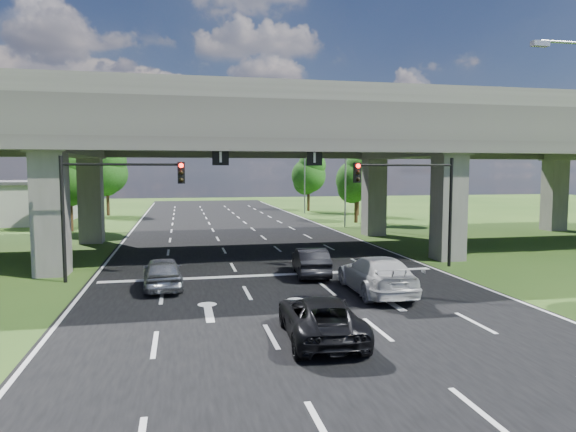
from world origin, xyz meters
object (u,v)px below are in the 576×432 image
object	(u,v)px
signal_right	(415,191)
streetlight_beyond	(302,166)
signal_left	(110,194)
car_silver	(163,273)
car_dark	(311,262)
car_white	(377,275)
streetlight_far	(341,165)
car_trailing	(320,318)

from	to	relation	value
signal_right	streetlight_beyond	xyz separation A→B (m)	(2.27, 36.06, 1.66)
signal_left	car_silver	size ratio (longest dim) A/B	1.43
signal_right	signal_left	distance (m)	15.65
signal_left	car_dark	size ratio (longest dim) A/B	1.40
car_white	signal_left	bearing A→B (deg)	-22.24
signal_right	car_white	size ratio (longest dim) A/B	1.08
signal_right	streetlight_far	size ratio (longest dim) A/B	0.60
signal_left	car_silver	distance (m)	4.82
streetlight_far	car_white	bearing A→B (deg)	-104.34
car_trailing	car_silver	bearing A→B (deg)	-53.90
car_white	streetlight_far	bearing A→B (deg)	-102.43
car_silver	car_dark	size ratio (longest dim) A/B	0.98
signal_left	streetlight_beyond	world-z (taller)	streetlight_beyond
car_dark	car_white	bearing A→B (deg)	120.09
streetlight_beyond	signal_right	bearing A→B (deg)	-93.61
signal_left	car_white	world-z (taller)	signal_left
streetlight_beyond	car_dark	size ratio (longest dim) A/B	2.34
streetlight_beyond	car_white	distance (m)	42.01
car_dark	car_white	size ratio (longest dim) A/B	0.77
streetlight_beyond	car_trailing	bearing A→B (deg)	-102.62
car_silver	car_white	distance (m)	9.48
car_dark	car_white	world-z (taller)	car_white
car_white	car_trailing	xyz separation A→B (m)	(-3.98, -5.33, -0.13)
streetlight_beyond	car_white	bearing A→B (deg)	-98.89
signal_left	streetlight_beyond	distance (m)	40.30
car_white	car_trailing	distance (m)	6.65
streetlight_beyond	car_silver	size ratio (longest dim) A/B	2.38
streetlight_beyond	car_silver	xyz separation A→B (m)	(-15.50, -38.40, -5.10)
signal_right	streetlight_far	xyz separation A→B (m)	(2.27, 20.06, 1.66)
signal_right	signal_left	world-z (taller)	same
streetlight_beyond	car_trailing	world-z (taller)	streetlight_beyond
car_trailing	car_white	bearing A→B (deg)	-122.58
streetlight_beyond	car_dark	world-z (taller)	streetlight_beyond
car_silver	car_white	bearing A→B (deg)	159.33
signal_right	car_dark	xyz separation A→B (m)	(-6.02, -0.94, -3.45)
car_silver	car_dark	distance (m)	7.33
signal_right	car_trailing	distance (m)	13.72
car_trailing	signal_left	bearing A→B (deg)	-50.26
streetlight_beyond	car_dark	bearing A→B (deg)	-102.64
streetlight_far	car_silver	distance (m)	27.71
streetlight_far	car_white	distance (m)	26.49
streetlight_far	car_dark	bearing A→B (deg)	-111.56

